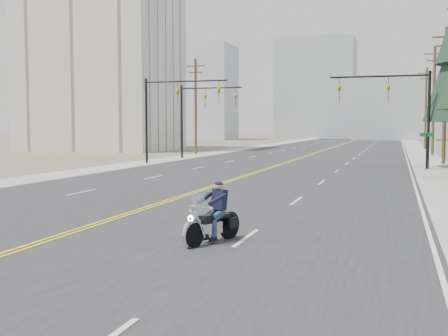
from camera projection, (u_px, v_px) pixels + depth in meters
name	position (u px, v px, depth m)	size (l,w,h in m)	color
road	(331.00, 148.00, 79.63)	(20.00, 200.00, 0.01)	#303033
sidewalk_left	(253.00, 147.00, 83.02)	(3.00, 200.00, 0.01)	#A5A5A0
sidewalk_right	(417.00, 149.00, 76.25)	(3.00, 200.00, 0.01)	#A5A5A0
traffic_mast_left	(169.00, 103.00, 45.70)	(7.10, 0.26, 7.00)	black
traffic_mast_right	(399.00, 100.00, 40.42)	(7.10, 0.26, 7.00)	black
traffic_mast_far	(198.00, 107.00, 53.43)	(6.10, 0.26, 7.00)	black
street_sign	(426.00, 145.00, 38.21)	(0.90, 0.06, 2.62)	black
utility_pole_c	(445.00, 93.00, 45.04)	(2.20, 0.30, 11.00)	brown
utility_pole_d	(434.00, 99.00, 59.32)	(2.20, 0.30, 11.50)	brown
utility_pole_e	(426.00, 107.00, 75.54)	(2.20, 0.30, 11.00)	brown
utility_pole_left	(196.00, 105.00, 61.94)	(2.20, 0.30, 10.50)	brown
apartment_block	(101.00, 34.00, 72.47)	(18.00, 14.00, 30.00)	silver
haze_bldg_a	(203.00, 93.00, 132.00)	(14.00, 12.00, 22.00)	#B7BCC6
haze_bldg_b	(394.00, 109.00, 129.18)	(18.00, 14.00, 14.00)	#ADB2B7
haze_bldg_d	(316.00, 89.00, 148.91)	(20.00, 15.00, 26.00)	#ADB2B7
haze_bldg_f	(169.00, 108.00, 150.92)	(12.00, 12.00, 16.00)	#ADB2B7
motorcyclist	(212.00, 213.00, 14.62)	(0.88, 2.06, 1.61)	black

